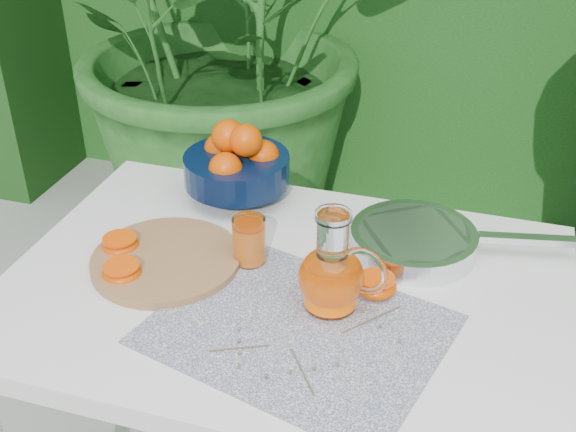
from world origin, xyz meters
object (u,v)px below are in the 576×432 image
(white_table, at_px, (285,319))
(saute_pan, at_px, (415,240))
(cutting_board, at_px, (166,260))
(fruit_bowl, at_px, (237,163))
(juice_pitcher, at_px, (332,275))

(white_table, distance_m, saute_pan, 0.29)
(cutting_board, relative_size, fruit_bowl, 1.17)
(cutting_board, bearing_deg, saute_pan, 22.66)
(white_table, distance_m, juice_pitcher, 0.18)
(juice_pitcher, height_order, saute_pan, juice_pitcher)
(fruit_bowl, distance_m, juice_pitcher, 0.42)
(saute_pan, bearing_deg, white_table, -139.75)
(juice_pitcher, bearing_deg, saute_pan, 62.69)
(fruit_bowl, height_order, juice_pitcher, juice_pitcher)
(juice_pitcher, distance_m, saute_pan, 0.24)
(juice_pitcher, xyz_separation_m, saute_pan, (0.11, 0.21, -0.04))
(cutting_board, height_order, saute_pan, saute_pan)
(fruit_bowl, bearing_deg, saute_pan, -13.87)
(cutting_board, bearing_deg, juice_pitcher, -5.70)
(fruit_bowl, relative_size, juice_pitcher, 1.29)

